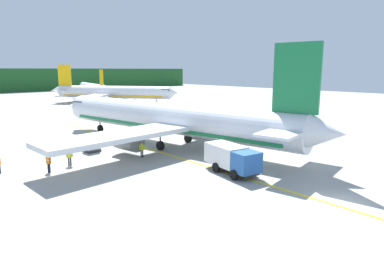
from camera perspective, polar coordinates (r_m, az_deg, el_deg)
ground at (r=61.95m, az=-20.46°, el=0.68°), size 240.00×320.00×0.20m
airliner_foreground at (r=40.82m, az=-4.04°, el=1.64°), size 34.52×41.63×11.90m
airliner_mid_apron at (r=95.22m, az=-13.79°, el=6.07°), size 27.81×32.56×10.83m
airliner_far_taxiway at (r=130.53m, az=-17.00°, el=6.78°), size 27.17×32.68×9.38m
service_truck_baggage at (r=30.38m, az=6.95°, el=-5.15°), size 3.20×6.10×2.50m
cargo_container_near at (r=39.78m, az=-17.19°, el=-2.71°), size 1.69×1.69×1.86m
crew_marshaller at (r=33.09m, az=-23.78°, el=-5.44°), size 0.37×0.60×1.74m
crew_loader_left at (r=35.96m, az=-8.76°, el=-3.57°), size 0.46×0.51×1.64m
crew_loader_right at (r=34.59m, az=-20.63°, el=-4.62°), size 0.58×0.39×1.69m
apron_guide_line at (r=36.23m, az=-3.37°, el=-4.93°), size 0.30×60.00×0.01m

